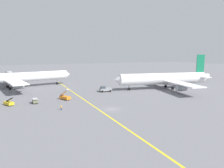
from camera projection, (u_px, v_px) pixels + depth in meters
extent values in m
plane|color=slate|center=(112.00, 109.00, 62.29)|extent=(600.00, 600.00, 0.00)
cube|color=yellow|center=(89.00, 103.00, 69.56)|extent=(2.85, 119.99, 0.01)
cylinder|color=white|center=(16.00, 77.00, 99.89)|extent=(52.57, 13.94, 4.82)
cone|color=white|center=(68.00, 74.00, 115.94)|extent=(3.53, 4.86, 4.43)
cube|color=white|center=(10.00, 79.00, 98.46)|extent=(14.51, 47.27, 0.44)
cylinder|color=#999EA3|center=(19.00, 86.00, 88.83)|extent=(4.59, 3.30, 2.60)
cylinder|color=#999EA3|center=(8.00, 80.00, 109.78)|extent=(4.59, 3.30, 2.60)
cylinder|color=slate|center=(7.00, 84.00, 100.99)|extent=(0.28, 0.28, 2.57)
cylinder|color=black|center=(8.00, 87.00, 101.18)|extent=(1.38, 0.77, 1.30)
cylinder|color=slate|center=(10.00, 86.00, 95.56)|extent=(0.28, 0.28, 2.57)
cylinder|color=black|center=(10.00, 89.00, 95.75)|extent=(1.38, 0.77, 1.30)
cylinder|color=slate|center=(57.00, 81.00, 112.67)|extent=(0.28, 0.28, 2.57)
cylinder|color=black|center=(57.00, 83.00, 112.86)|extent=(1.38, 0.77, 1.30)
cylinder|color=white|center=(164.00, 79.00, 98.15)|extent=(44.68, 14.50, 5.43)
cone|color=white|center=(117.00, 80.00, 92.45)|extent=(3.77, 5.47, 5.00)
cone|color=white|center=(204.00, 77.00, 103.80)|extent=(4.42, 4.99, 4.34)
cube|color=white|center=(168.00, 80.00, 98.81)|extent=(16.14, 48.15, 0.44)
cube|color=white|center=(200.00, 76.00, 103.11)|extent=(5.81, 13.38, 0.28)
cube|color=#14724C|center=(200.00, 63.00, 102.06)|extent=(4.38, 1.26, 8.90)
cylinder|color=#999EA3|center=(154.00, 80.00, 111.68)|extent=(4.65, 3.41, 2.60)
cylinder|color=#999EA3|center=(181.00, 88.00, 85.98)|extent=(4.65, 3.41, 2.60)
cylinder|color=slate|center=(173.00, 86.00, 96.17)|extent=(0.28, 0.28, 1.99)
cylinder|color=black|center=(173.00, 88.00, 96.32)|extent=(1.39, 0.81, 1.30)
cylinder|color=slate|center=(166.00, 84.00, 102.69)|extent=(0.28, 0.28, 1.99)
cylinder|color=black|center=(166.00, 86.00, 102.84)|extent=(1.39, 0.81, 1.30)
cylinder|color=slate|center=(129.00, 87.00, 94.32)|extent=(0.28, 0.28, 1.99)
cylinder|color=black|center=(129.00, 89.00, 94.47)|extent=(1.39, 0.81, 1.30)
cube|color=gray|center=(105.00, 89.00, 91.27)|extent=(5.52, 3.53, 1.12)
cube|color=#333D47|center=(103.00, 87.00, 90.75)|extent=(2.14, 2.55, 0.90)
cylinder|color=#4C4C51|center=(114.00, 89.00, 92.62)|extent=(3.20, 0.59, 0.20)
sphere|color=orange|center=(103.00, 86.00, 90.66)|extent=(0.24, 0.24, 0.24)
cylinder|color=black|center=(102.00, 91.00, 89.37)|extent=(0.93, 0.41, 0.90)
cylinder|color=black|center=(101.00, 90.00, 92.11)|extent=(0.93, 0.41, 0.90)
cylinder|color=black|center=(110.00, 91.00, 90.59)|extent=(0.93, 0.41, 0.90)
cylinder|color=black|center=(108.00, 90.00, 93.33)|extent=(0.93, 0.41, 0.90)
cube|color=#666B4C|center=(35.00, 101.00, 69.26)|extent=(1.61, 2.66, 1.00)
cube|color=#B2B2B7|center=(35.00, 99.00, 69.13)|extent=(1.69, 2.80, 0.12)
cylinder|color=black|center=(33.00, 102.00, 69.65)|extent=(0.23, 0.61, 0.60)
cylinder|color=black|center=(37.00, 102.00, 70.32)|extent=(0.23, 0.61, 0.60)
cylinder|color=black|center=(33.00, 103.00, 68.35)|extent=(0.23, 0.61, 0.60)
cylinder|color=black|center=(38.00, 103.00, 69.01)|extent=(0.23, 0.61, 0.60)
cube|color=gold|center=(9.00, 103.00, 66.74)|extent=(3.41, 4.38, 0.90)
cube|color=black|center=(10.00, 99.00, 66.07)|extent=(2.53, 4.09, 1.83)
cylinder|color=black|center=(12.00, 104.00, 66.91)|extent=(0.45, 0.63, 0.60)
cylinder|color=black|center=(8.00, 105.00, 65.81)|extent=(0.45, 0.63, 0.60)
cylinder|color=black|center=(10.00, 104.00, 67.81)|extent=(0.45, 0.63, 0.60)
cylinder|color=black|center=(6.00, 104.00, 66.70)|extent=(0.45, 0.63, 0.60)
cube|color=orange|center=(65.00, 98.00, 75.11)|extent=(3.72, 4.92, 1.00)
cube|color=silver|center=(64.00, 92.00, 75.02)|extent=(3.04, 4.38, 2.71)
cylinder|color=black|center=(68.00, 99.00, 75.26)|extent=(0.44, 0.63, 0.60)
cylinder|color=black|center=(65.00, 99.00, 74.18)|extent=(0.44, 0.63, 0.60)
cylinder|color=black|center=(65.00, 98.00, 76.19)|extent=(0.44, 0.63, 0.60)
cylinder|color=black|center=(62.00, 99.00, 75.11)|extent=(0.44, 0.63, 0.60)
cylinder|color=#2D3351|center=(61.00, 109.00, 61.18)|extent=(0.28, 0.28, 0.78)
cylinder|color=orange|center=(61.00, 107.00, 61.08)|extent=(0.36, 0.36, 0.55)
sphere|color=beige|center=(61.00, 105.00, 61.03)|extent=(0.21, 0.21, 0.21)
cylinder|color=#B7B7BC|center=(10.00, 75.00, 121.68)|extent=(4.60, 19.04, 3.20)
cylinder|color=#99999E|center=(9.00, 74.00, 129.72)|extent=(3.84, 3.84, 3.52)
cylinder|color=#595960|center=(9.00, 77.00, 129.19)|extent=(0.70, 0.70, 4.34)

